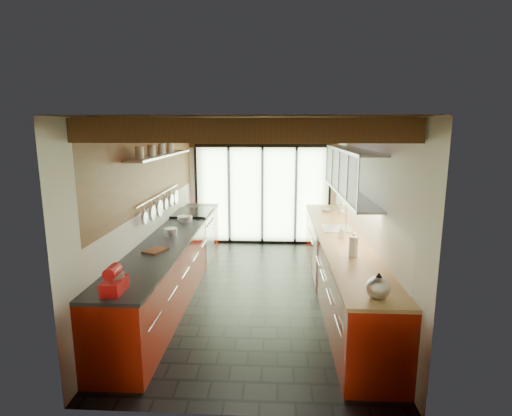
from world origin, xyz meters
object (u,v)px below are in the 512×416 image
paper_towel (353,247)px  soap_bottle (342,231)px  stand_mixer (115,281)px  bowl (326,210)px  kettle (378,286)px

paper_towel → soap_bottle: paper_towel is taller
stand_mixer → bowl: bearing=57.7°
kettle → soap_bottle: bearing=90.0°
stand_mixer → kettle: size_ratio=1.01×
paper_towel → bowl: size_ratio=1.53×
paper_towel → bowl: 2.79m
stand_mixer → soap_bottle: stand_mixer is taller
stand_mixer → kettle: (2.54, -0.01, 0.00)m
paper_towel → soap_bottle: 0.90m
soap_bottle → bowl: size_ratio=0.91×
bowl → soap_bottle: bearing=-90.0°
soap_bottle → bowl: (0.00, 1.88, -0.07)m
paper_towel → bowl: (0.00, 2.79, -0.10)m
stand_mixer → bowl: (2.54, 4.02, -0.09)m
soap_bottle → paper_towel: bearing=-90.0°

